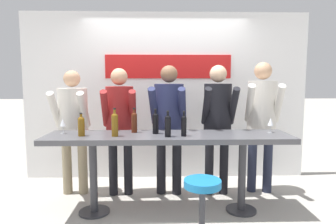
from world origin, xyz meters
name	(u,v)px	position (x,y,z in m)	size (l,w,h in m)	color
ground_plane	(168,212)	(0.00, 0.00, 0.00)	(40.00, 40.00, 0.00)	#B2ADA3
back_wall	(166,96)	(0.00, 1.33, 1.30)	(4.41, 0.12, 2.59)	white
tasting_table	(168,145)	(0.00, 0.00, 0.81)	(2.81, 0.62, 0.93)	#4C4C51
bar_stool	(202,201)	(0.30, -0.67, 0.41)	(0.37, 0.37, 0.62)	#333338
person_far_left	(73,119)	(-1.26, 0.61, 1.04)	(0.47, 0.55, 1.68)	gray
person_left	(120,118)	(-0.63, 0.56, 1.06)	(0.46, 0.56, 1.71)	black
person_center_left	(169,116)	(0.03, 0.56, 1.08)	(0.51, 0.61, 1.75)	black
person_center	(218,115)	(0.68, 0.54, 1.09)	(0.44, 0.55, 1.75)	black
person_center_right	(262,113)	(1.29, 0.60, 1.11)	(0.52, 0.62, 1.79)	#23283D
wine_bottle_0	(134,121)	(-0.40, 0.14, 1.07)	(0.07, 0.07, 0.30)	#4C1E0F
wine_bottle_1	(115,123)	(-0.60, -0.10, 1.08)	(0.07, 0.07, 0.32)	brown
wine_bottle_2	(81,125)	(-0.97, -0.07, 1.06)	(0.08, 0.08, 0.26)	brown
wine_bottle_3	(184,125)	(0.17, -0.11, 1.06)	(0.06, 0.06, 0.28)	black
wine_bottle_4	(168,125)	(-0.01, -0.14, 1.07)	(0.07, 0.07, 0.29)	black
wine_bottle_5	(156,122)	(-0.15, 0.06, 1.07)	(0.07, 0.07, 0.29)	black
wine_glass_0	(271,122)	(1.22, 0.08, 1.06)	(0.07, 0.07, 0.18)	silver
wine_glass_1	(63,123)	(-1.23, 0.10, 1.06)	(0.07, 0.07, 0.18)	silver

